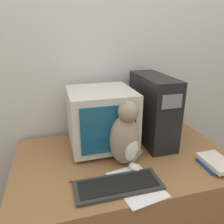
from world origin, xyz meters
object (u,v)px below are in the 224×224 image
Objects in this scene: computer_tower at (153,109)px; book_stack at (216,163)px; pen at (84,182)px; crt_monitor at (101,118)px; cat at (126,137)px; keyboard at (118,185)px.

computer_tower is 0.51m from book_stack.
book_stack reaches higher than pen.
book_stack is at bearing -35.51° from crt_monitor.
computer_tower is at bearing 20.50° from cat.
keyboard is at bearing -178.35° from book_stack.
keyboard reaches higher than pen.
crt_monitor reaches higher than book_stack.
crt_monitor is at bearing 63.86° from pen.
keyboard is (-0.02, -0.43, -0.19)m from crt_monitor.
keyboard is 1.12× the size of cat.
computer_tower is 0.68m from pen.
crt_monitor is 0.88× the size of computer_tower.
computer_tower reaches higher than keyboard.
crt_monitor is at bearing 89.88° from cat.
book_stack is at bearing 1.65° from keyboard.
crt_monitor is 0.93× the size of keyboard.
book_stack is 0.76m from pen.
book_stack is 1.39× the size of pen.
pen is at bearing 175.57° from book_stack.
cat is at bearing -139.54° from computer_tower.
computer_tower reaches higher than crt_monitor.
crt_monitor is 0.44m from pen.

